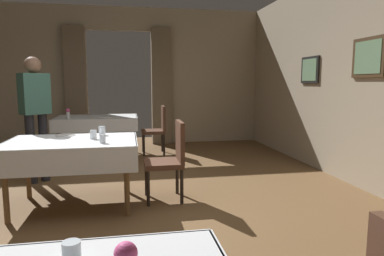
{
  "coord_description": "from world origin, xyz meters",
  "views": [
    {
      "loc": [
        0.19,
        -3.69,
        1.38
      ],
      "look_at": [
        0.91,
        0.24,
        0.85
      ],
      "focal_mm": 32.33,
      "sensor_mm": 36.0,
      "label": 1
    }
  ],
  "objects_px": {
    "dining_table_far": "(97,121)",
    "chair_mid_right": "(170,157)",
    "glass_mid_b": "(103,139)",
    "plate_far_b": "(106,117)",
    "plate_mid_a": "(65,135)",
    "chair_far_right": "(157,127)",
    "glass_near_b": "(72,253)",
    "dining_table_mid": "(73,148)",
    "person_waiter_by_doorway": "(35,109)",
    "flower_vase_far": "(68,113)",
    "glass_mid_d": "(93,134)",
    "glass_mid_c": "(102,131)"
  },
  "relations": [
    {
      "from": "plate_far_b",
      "to": "person_waiter_by_doorway",
      "type": "xyz_separation_m",
      "value": [
        -0.85,
        -1.39,
        0.27
      ]
    },
    {
      "from": "glass_mid_b",
      "to": "person_waiter_by_doorway",
      "type": "relative_size",
      "value": 0.05
    },
    {
      "from": "dining_table_far",
      "to": "chair_mid_right",
      "type": "relative_size",
      "value": 1.59
    },
    {
      "from": "dining_table_mid",
      "to": "chair_mid_right",
      "type": "relative_size",
      "value": 1.5
    },
    {
      "from": "plate_far_b",
      "to": "person_waiter_by_doorway",
      "type": "relative_size",
      "value": 0.11
    },
    {
      "from": "dining_table_mid",
      "to": "glass_near_b",
      "type": "height_order",
      "value": "glass_near_b"
    },
    {
      "from": "glass_mid_b",
      "to": "person_waiter_by_doorway",
      "type": "bearing_deg",
      "value": 126.27
    },
    {
      "from": "glass_mid_b",
      "to": "plate_far_b",
      "type": "xyz_separation_m",
      "value": [
        -0.13,
        2.72,
        -0.04
      ]
    },
    {
      "from": "glass_near_b",
      "to": "glass_mid_d",
      "type": "height_order",
      "value": "glass_mid_d"
    },
    {
      "from": "chair_mid_right",
      "to": "flower_vase_far",
      "type": "xyz_separation_m",
      "value": [
        -1.51,
        2.33,
        0.33
      ]
    },
    {
      "from": "dining_table_far",
      "to": "chair_mid_right",
      "type": "bearing_deg",
      "value": -68.3
    },
    {
      "from": "chair_far_right",
      "to": "glass_near_b",
      "type": "bearing_deg",
      "value": -97.74
    },
    {
      "from": "chair_mid_right",
      "to": "glass_mid_b",
      "type": "height_order",
      "value": "chair_mid_right"
    },
    {
      "from": "plate_mid_a",
      "to": "person_waiter_by_doorway",
      "type": "relative_size",
      "value": 0.13
    },
    {
      "from": "chair_mid_right",
      "to": "plate_mid_a",
      "type": "xyz_separation_m",
      "value": [
        -1.21,
        0.31,
        0.24
      ]
    },
    {
      "from": "dining_table_far",
      "to": "flower_vase_far",
      "type": "distance_m",
      "value": 0.58
    },
    {
      "from": "chair_far_right",
      "to": "plate_far_b",
      "type": "relative_size",
      "value": 4.96
    },
    {
      "from": "chair_far_right",
      "to": "glass_mid_c",
      "type": "height_order",
      "value": "chair_far_right"
    },
    {
      "from": "dining_table_mid",
      "to": "dining_table_far",
      "type": "distance_m",
      "value": 2.69
    },
    {
      "from": "glass_mid_c",
      "to": "glass_mid_d",
      "type": "distance_m",
      "value": 0.29
    },
    {
      "from": "glass_mid_b",
      "to": "glass_mid_d",
      "type": "bearing_deg",
      "value": 112.49
    },
    {
      "from": "chair_mid_right",
      "to": "plate_far_b",
      "type": "xyz_separation_m",
      "value": [
        -0.87,
        2.43,
        0.24
      ]
    },
    {
      "from": "plate_mid_a",
      "to": "flower_vase_far",
      "type": "xyz_separation_m",
      "value": [
        -0.29,
        2.02,
        0.09
      ]
    },
    {
      "from": "dining_table_far",
      "to": "glass_mid_d",
      "type": "relative_size",
      "value": 14.74
    },
    {
      "from": "glass_mid_c",
      "to": "person_waiter_by_doorway",
      "type": "height_order",
      "value": "person_waiter_by_doorway"
    },
    {
      "from": "dining_table_mid",
      "to": "person_waiter_by_doorway",
      "type": "relative_size",
      "value": 0.81
    },
    {
      "from": "glass_mid_b",
      "to": "flower_vase_far",
      "type": "height_order",
      "value": "flower_vase_far"
    },
    {
      "from": "dining_table_far",
      "to": "glass_mid_d",
      "type": "height_order",
      "value": "glass_mid_d"
    },
    {
      "from": "plate_mid_a",
      "to": "flower_vase_far",
      "type": "height_order",
      "value": "flower_vase_far"
    },
    {
      "from": "dining_table_far",
      "to": "chair_mid_right",
      "type": "xyz_separation_m",
      "value": [
        1.05,
        -2.65,
        -0.15
      ]
    },
    {
      "from": "dining_table_mid",
      "to": "plate_far_b",
      "type": "xyz_separation_m",
      "value": [
        0.22,
        2.47,
        0.1
      ]
    },
    {
      "from": "glass_mid_b",
      "to": "plate_far_b",
      "type": "height_order",
      "value": "glass_mid_b"
    },
    {
      "from": "chair_mid_right",
      "to": "person_waiter_by_doorway",
      "type": "xyz_separation_m",
      "value": [
        -1.72,
        1.04,
        0.51
      ]
    },
    {
      "from": "plate_far_b",
      "to": "glass_near_b",
      "type": "bearing_deg",
      "value": -87.83
    },
    {
      "from": "glass_mid_d",
      "to": "person_waiter_by_doorway",
      "type": "height_order",
      "value": "person_waiter_by_doorway"
    },
    {
      "from": "dining_table_mid",
      "to": "glass_mid_b",
      "type": "bearing_deg",
      "value": -35.87
    },
    {
      "from": "chair_mid_right",
      "to": "glass_near_b",
      "type": "height_order",
      "value": "chair_mid_right"
    },
    {
      "from": "chair_far_right",
      "to": "glass_mid_d",
      "type": "relative_size",
      "value": 9.26
    },
    {
      "from": "glass_mid_b",
      "to": "flower_vase_far",
      "type": "xyz_separation_m",
      "value": [
        -0.77,
        2.62,
        0.05
      ]
    },
    {
      "from": "chair_far_right",
      "to": "glass_near_b",
      "type": "relative_size",
      "value": 11.26
    },
    {
      "from": "dining_table_far",
      "to": "plate_mid_a",
      "type": "xyz_separation_m",
      "value": [
        -0.16,
        -2.33,
        0.09
      ]
    },
    {
      "from": "glass_near_b",
      "to": "plate_mid_a",
      "type": "height_order",
      "value": "glass_near_b"
    },
    {
      "from": "glass_near_b",
      "to": "plate_mid_a",
      "type": "bearing_deg",
      "value": 100.01
    },
    {
      "from": "dining_table_far",
      "to": "plate_mid_a",
      "type": "bearing_deg",
      "value": -93.93
    },
    {
      "from": "chair_far_right",
      "to": "plate_mid_a",
      "type": "bearing_deg",
      "value": -118.41
    },
    {
      "from": "glass_near_b",
      "to": "plate_mid_a",
      "type": "distance_m",
      "value": 3.13
    },
    {
      "from": "dining_table_far",
      "to": "plate_mid_a",
      "type": "relative_size",
      "value": 6.54
    },
    {
      "from": "chair_far_right",
      "to": "glass_mid_b",
      "type": "distance_m",
      "value": 3.1
    },
    {
      "from": "glass_mid_b",
      "to": "chair_mid_right",
      "type": "bearing_deg",
      "value": 21.21
    },
    {
      "from": "chair_far_right",
      "to": "glass_near_b",
      "type": "xyz_separation_m",
      "value": [
        -0.74,
        -5.45,
        0.28
      ]
    }
  ]
}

